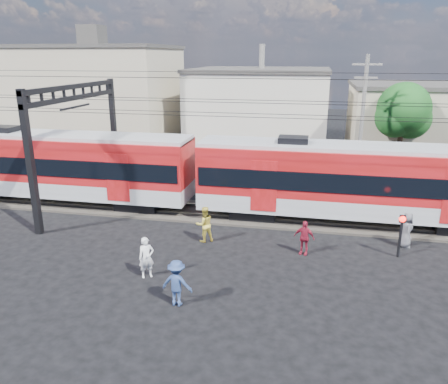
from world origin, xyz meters
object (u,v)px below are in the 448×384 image
Objects in this scene: commuter_train at (359,180)px; pedestrian_a at (146,257)px; crossing_signal at (401,228)px; pedestrian_c at (177,283)px.

pedestrian_a is (-8.58, -7.61, -1.57)m from commuter_train.
commuter_train is 4.14m from crossing_signal.
crossing_signal reaches higher than pedestrian_c.
pedestrian_c is 10.03m from crossing_signal.
crossing_signal is (8.30, 5.61, 0.51)m from pedestrian_c.
commuter_train is 29.59× the size of pedestrian_c.
commuter_train reaches higher than crossing_signal.
commuter_train is 30.13× the size of pedestrian_a.
pedestrian_a is at bearing -158.89° from crossing_signal.
commuter_train is at bearing 7.64° from pedestrian_a.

